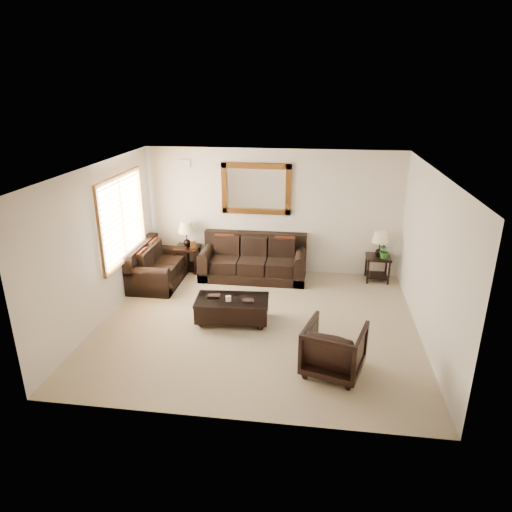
# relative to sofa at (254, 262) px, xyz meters

# --- Properties ---
(room) EXTENTS (5.51, 5.01, 2.71)m
(room) POSITION_rel_sofa_xyz_m (0.36, -2.06, 1.02)
(room) COLOR gray
(room) RESTS_ON ground
(window) EXTENTS (0.07, 1.96, 1.66)m
(window) POSITION_rel_sofa_xyz_m (-2.34, -1.16, 1.22)
(window) COLOR white
(window) RESTS_ON room
(mirror) EXTENTS (1.50, 0.06, 1.10)m
(mirror) POSITION_rel_sofa_xyz_m (0.00, 0.41, 1.52)
(mirror) COLOR #552B11
(mirror) RESTS_ON room
(air_vent) EXTENTS (0.25, 0.02, 0.18)m
(air_vent) POSITION_rel_sofa_xyz_m (-1.54, 0.42, 2.02)
(air_vent) COLOR #999999
(air_vent) RESTS_ON room
(sofa) EXTENTS (2.24, 0.97, 0.92)m
(sofa) POSITION_rel_sofa_xyz_m (0.00, 0.00, 0.00)
(sofa) COLOR black
(sofa) RESTS_ON room
(loveseat) EXTENTS (0.90, 1.52, 0.85)m
(loveseat) POSITION_rel_sofa_xyz_m (-1.98, -0.60, -0.02)
(loveseat) COLOR black
(loveseat) RESTS_ON room
(end_table_left) EXTENTS (0.52, 0.52, 1.14)m
(end_table_left) POSITION_rel_sofa_xyz_m (-1.51, 0.14, 0.41)
(end_table_left) COLOR black
(end_table_left) RESTS_ON room
(end_table_right) EXTENTS (0.50, 0.50, 1.10)m
(end_table_right) POSITION_rel_sofa_xyz_m (2.64, 0.15, 0.38)
(end_table_right) COLOR black
(end_table_right) RESTS_ON room
(coffee_table) EXTENTS (1.31, 0.77, 0.54)m
(coffee_table) POSITION_rel_sofa_xyz_m (-0.09, -2.05, -0.06)
(coffee_table) COLOR black
(coffee_table) RESTS_ON room
(armchair) EXTENTS (0.99, 0.95, 0.83)m
(armchair) POSITION_rel_sofa_xyz_m (1.64, -3.35, 0.08)
(armchair) COLOR black
(armchair) RESTS_ON floor
(potted_plant) EXTENTS (0.35, 0.38, 0.26)m
(potted_plant) POSITION_rel_sofa_xyz_m (2.75, 0.06, 0.34)
(potted_plant) COLOR #24571E
(potted_plant) RESTS_ON end_table_right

